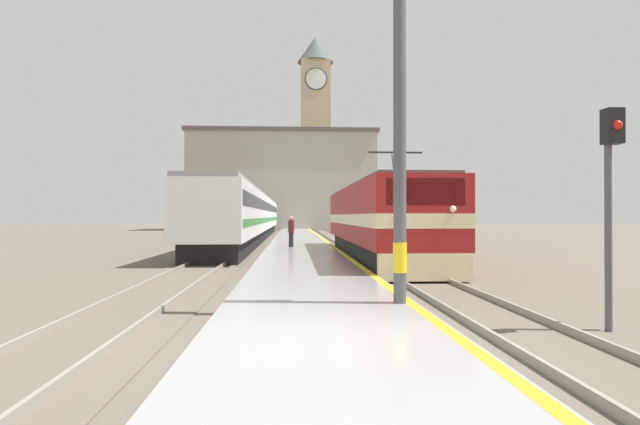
{
  "coord_description": "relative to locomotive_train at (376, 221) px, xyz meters",
  "views": [
    {
      "loc": [
        -0.57,
        -7.25,
        1.98
      ],
      "look_at": [
        0.92,
        18.73,
        2.16
      ],
      "focal_mm": 28.0,
      "sensor_mm": 36.0,
      "label": 1
    }
  ],
  "objects": [
    {
      "name": "platform",
      "position": [
        -3.31,
        9.7,
        -1.62
      ],
      "size": [
        3.87,
        140.0,
        0.26
      ],
      "color": "#999999",
      "rests_on": "ground"
    },
    {
      "name": "locomotive_train",
      "position": [
        0.0,
        0.0,
        0.0
      ],
      "size": [
        2.92,
        16.92,
        4.38
      ],
      "color": "black",
      "rests_on": "ground"
    },
    {
      "name": "station_building",
      "position": [
        -5.18,
        49.57,
        5.29
      ],
      "size": [
        26.65,
        9.86,
        14.03
      ],
      "color": "#A8A399",
      "rests_on": "ground"
    },
    {
      "name": "signal_post",
      "position": [
        1.56,
        -14.36,
        0.81
      ],
      "size": [
        0.3,
        0.39,
        3.8
      ],
      "color": "#4C4C51",
      "rests_on": "ground"
    },
    {
      "name": "catenary_mast",
      "position": [
        -1.67,
        -12.77,
        2.61
      ],
      "size": [
        2.03,
        0.27,
        8.31
      ],
      "color": "#4C4C51",
      "rests_on": "platform"
    },
    {
      "name": "ground_plane",
      "position": [
        -3.31,
        14.7,
        -1.75
      ],
      "size": [
        200.0,
        200.0,
        0.0
      ],
      "primitive_type": "plane",
      "color": "#60564C"
    },
    {
      "name": "rail_track_near",
      "position": [
        0.0,
        9.7,
        -1.72
      ],
      "size": [
        2.83,
        140.0,
        0.16
      ],
      "color": "#60564C",
      "rests_on": "ground"
    },
    {
      "name": "rail_track_far",
      "position": [
        -7.22,
        9.7,
        -1.72
      ],
      "size": [
        2.83,
        140.0,
        0.16
      ],
      "color": "#60564C",
      "rests_on": "ground"
    },
    {
      "name": "person_on_platform",
      "position": [
        -3.9,
        5.12,
        -0.6
      ],
      "size": [
        0.34,
        0.34,
        1.7
      ],
      "color": "#23232D",
      "rests_on": "platform"
    },
    {
      "name": "passenger_train",
      "position": [
        -7.22,
        18.86,
        0.24
      ],
      "size": [
        2.92,
        44.68,
        3.68
      ],
      "color": "black",
      "rests_on": "ground"
    },
    {
      "name": "clock_tower",
      "position": [
        0.01,
        58.65,
        14.85
      ],
      "size": [
        5.85,
        5.85,
        31.25
      ],
      "color": "tan",
      "rests_on": "ground"
    }
  ]
}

